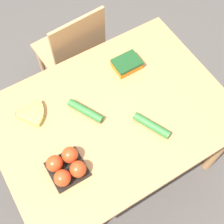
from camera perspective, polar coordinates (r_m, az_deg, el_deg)
ground_plane at (r=2.38m, az=-0.00°, el=-8.79°), size 12.00×12.00×0.00m
dining_table at (r=1.79m, az=-0.00°, el=-1.93°), size 1.28×0.93×0.74m
chair at (r=2.29m, az=-7.13°, el=10.59°), size 0.45×0.43×0.91m
banana_bunch at (r=1.75m, az=-14.79°, el=-0.29°), size 0.16×0.14×0.03m
tomato_pack at (r=1.56m, az=-8.35°, el=-9.85°), size 0.18×0.18×0.09m
carrot_bag at (r=1.85m, az=2.73°, el=8.85°), size 0.16×0.12×0.06m
cucumber_near at (r=1.70m, az=-4.88°, el=0.21°), size 0.14×0.21×0.04m
cucumber_far at (r=1.67m, az=7.26°, el=-2.44°), size 0.13×0.21×0.04m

